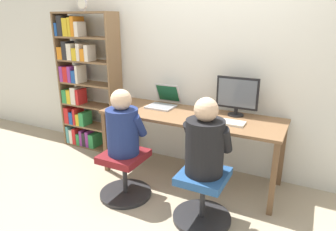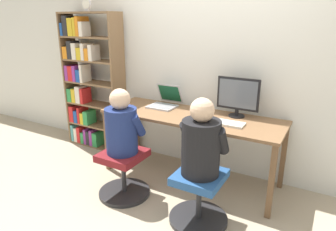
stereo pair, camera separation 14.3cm
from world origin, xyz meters
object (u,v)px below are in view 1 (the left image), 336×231
at_px(desk_clock, 82,4).
at_px(person_at_monitor, 205,142).
at_px(person_at_laptop, 123,126).
at_px(office_chair_right, 125,174).
at_px(laptop, 163,102).
at_px(bookshelf, 82,84).
at_px(keyboard, 226,122).
at_px(desktop_monitor, 237,96).
at_px(office_chair_left, 203,196).

bearing_deg(desk_clock, person_at_monitor, -21.71).
bearing_deg(person_at_laptop, office_chair_right, -90.00).
distance_m(person_at_laptop, desk_clock, 1.75).
distance_m(laptop, office_chair_right, 0.98).
distance_m(laptop, person_at_monitor, 1.16).
bearing_deg(desk_clock, bookshelf, 161.07).
bearing_deg(desk_clock, keyboard, -5.81).
height_order(office_chair_right, person_at_laptop, person_at_laptop).
relative_size(desktop_monitor, keyboard, 1.17).
bearing_deg(laptop, office_chair_left, -44.59).
bearing_deg(person_at_monitor, office_chair_left, -90.00).
distance_m(keyboard, office_chair_right, 1.15).
bearing_deg(laptop, keyboard, -16.43).
distance_m(desktop_monitor, person_at_monitor, 0.88).
xyz_separation_m(office_chair_right, person_at_laptop, (0.00, 0.00, 0.51)).
xyz_separation_m(office_chair_left, bookshelf, (-2.09, 0.83, 0.66)).
distance_m(person_at_monitor, desk_clock, 2.37).
relative_size(desktop_monitor, office_chair_left, 0.84).
height_order(desktop_monitor, keyboard, desktop_monitor).
distance_m(office_chair_left, person_at_laptop, 0.99).
distance_m(bookshelf, desk_clock, 1.03).
relative_size(desktop_monitor, person_at_monitor, 0.66).
height_order(person_at_monitor, person_at_laptop, person_at_monitor).
distance_m(keyboard, bookshelf, 2.12).
xyz_separation_m(laptop, bookshelf, (-1.26, 0.01, 0.10)).
relative_size(person_at_laptop, desk_clock, 4.00).
xyz_separation_m(keyboard, person_at_monitor, (-0.01, -0.57, -0.00)).
bearing_deg(bookshelf, person_at_laptop, -33.19).
bearing_deg(keyboard, office_chair_left, -90.72).
height_order(laptop, desk_clock, desk_clock).
distance_m(laptop, office_chair_left, 1.30).
bearing_deg(bookshelf, office_chair_left, -21.60).
xyz_separation_m(office_chair_right, bookshelf, (-1.24, 0.81, 0.66)).
xyz_separation_m(laptop, office_chair_right, (-0.02, -0.81, -0.56)).
bearing_deg(person_at_laptop, person_at_monitor, -0.89).
relative_size(office_chair_left, bookshelf, 0.29).
relative_size(desktop_monitor, laptop, 1.19).
bearing_deg(bookshelf, laptop, -0.36).
bearing_deg(desktop_monitor, keyboard, -95.16).
xyz_separation_m(bookshelf, desk_clock, (0.17, -0.06, 1.02)).
xyz_separation_m(keyboard, bookshelf, (-2.10, 0.25, 0.14)).
bearing_deg(keyboard, desktop_monitor, 84.84).
bearing_deg(desktop_monitor, bookshelf, -179.14).
height_order(office_chair_left, person_at_laptop, person_at_laptop).
xyz_separation_m(office_chair_left, person_at_laptop, (-0.85, 0.02, 0.51)).
bearing_deg(laptop, person_at_laptop, -91.49).
height_order(keyboard, office_chair_right, keyboard).
distance_m(laptop, person_at_laptop, 0.80).
bearing_deg(laptop, bookshelf, 179.64).
distance_m(office_chair_left, desk_clock, 2.66).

